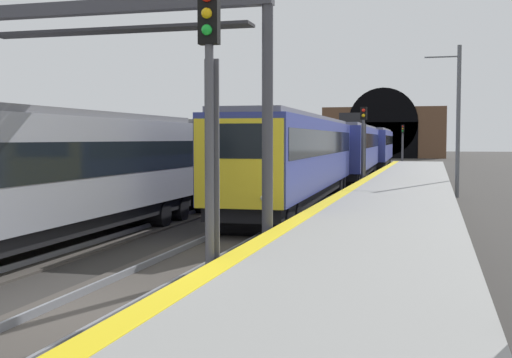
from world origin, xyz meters
name	(u,v)px	position (x,y,z in m)	size (l,w,h in m)	color
ground_plane	(85,317)	(0.00, 0.00, 0.00)	(320.00, 320.00, 0.00)	#302D2B
platform_right	(333,307)	(0.00, -4.45, 0.47)	(112.00, 4.65, 0.95)	gray
platform_right_edge_strip	(210,271)	(0.00, -2.37, 0.95)	(112.00, 0.50, 0.01)	yellow
track_main_line	(85,314)	(0.00, 0.00, 0.04)	(160.00, 2.69, 0.21)	#423D38
train_main_approaching	(351,149)	(38.61, 0.00, 2.42)	(60.62, 3.47, 5.07)	navy
train_adjacent_platform	(236,155)	(23.69, 4.40, 2.27)	(56.49, 2.87, 4.86)	gray
railway_signal_near	(210,117)	(1.29, -1.92, 3.56)	(0.39, 0.38, 5.95)	#4C4C54
railway_signal_mid	(363,142)	(28.71, -1.92, 2.95)	(0.39, 0.38, 5.02)	#4C4C54
railway_signal_far	(403,140)	(77.52, -1.92, 3.02)	(0.39, 0.38, 4.97)	#4C4C54
overhead_signal_gantry	(117,63)	(5.69, 2.20, 5.17)	(0.70, 8.51, 6.83)	#3F3F47
tunnel_portal	(383,132)	(99.41, 2.20, 4.22)	(2.20, 19.94, 11.43)	brown
catenary_mast_far	(458,120)	(26.70, -7.15, 4.17)	(0.22, 1.91, 8.15)	#595B60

